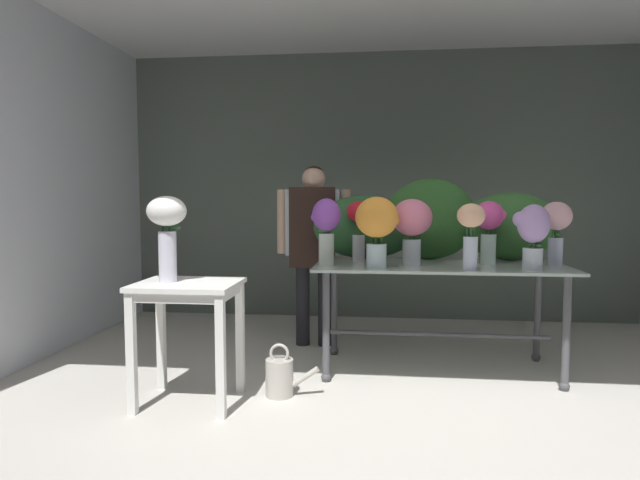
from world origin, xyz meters
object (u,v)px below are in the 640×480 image
object	(u,v)px
vase_blush_peonies	(556,225)
vase_white_roses_tall	(167,226)
side_table_white	(188,302)
vase_rosy_tulips	(411,223)
florist	(314,235)
vase_peach_ranunculus	(471,229)
watering_can	(280,377)
vase_fuchsia_stock	(489,225)
display_table_glass	(439,281)
vase_crimson_dahlias	(359,224)
vase_sunset_lilies	(377,224)
vase_violet_carnations	(326,225)
vase_lilac_snapdragons	(532,232)

from	to	relation	value
vase_blush_peonies	vase_white_roses_tall	bearing A→B (deg)	-162.60
side_table_white	vase_rosy_tulips	xyz separation A→B (m)	(1.40, 0.71, 0.46)
florist	vase_peach_ranunculus	distance (m)	1.49
watering_can	vase_fuchsia_stock	bearing A→B (deg)	25.29
vase_peach_ranunculus	vase_rosy_tulips	xyz separation A→B (m)	(-0.38, 0.24, 0.02)
display_table_glass	vase_fuchsia_stock	bearing A→B (deg)	6.05
vase_fuchsia_stock	vase_crimson_dahlias	distance (m)	0.95
display_table_glass	vase_rosy_tulips	world-z (taller)	vase_rosy_tulips
side_table_white	vase_sunset_lilies	bearing A→B (deg)	24.10
vase_rosy_tulips	vase_fuchsia_stock	bearing A→B (deg)	13.65
vase_blush_peonies	vase_fuchsia_stock	world-z (taller)	vase_fuchsia_stock
display_table_glass	vase_blush_peonies	distance (m)	0.91
side_table_white	florist	distance (m)	1.56
vase_peach_ranunculus	vase_crimson_dahlias	bearing A→B (deg)	148.49
side_table_white	vase_violet_carnations	bearing A→B (deg)	39.27
vase_peach_ranunculus	vase_white_roses_tall	xyz separation A→B (m)	(-1.90, -0.47, 0.03)
vase_blush_peonies	vase_lilac_snapdragons	bearing A→B (deg)	-130.66
vase_rosy_tulips	vase_peach_ranunculus	bearing A→B (deg)	-32.26
vase_fuchsia_stock	vase_sunset_lilies	world-z (taller)	vase_sunset_lilies
side_table_white	florist	size ratio (longest dim) A/B	0.49
vase_fuchsia_stock	vase_crimson_dahlias	bearing A→B (deg)	174.44
vase_crimson_dahlias	watering_can	distance (m)	1.31
vase_crimson_dahlias	vase_white_roses_tall	world-z (taller)	vase_white_roses_tall
florist	vase_white_roses_tall	world-z (taller)	florist
vase_rosy_tulips	vase_crimson_dahlias	world-z (taller)	vase_rosy_tulips
vase_crimson_dahlias	vase_sunset_lilies	bearing A→B (deg)	-71.83
vase_lilac_snapdragons	vase_white_roses_tall	xyz separation A→B (m)	(-2.31, -0.52, 0.05)
vase_rosy_tulips	vase_white_roses_tall	xyz separation A→B (m)	(-1.52, -0.71, 0.01)
side_table_white	watering_can	bearing A→B (deg)	17.87
vase_lilac_snapdragons	vase_peach_ranunculus	bearing A→B (deg)	-172.58
side_table_white	vase_fuchsia_stock	bearing A→B (deg)	23.31
florist	vase_violet_carnations	world-z (taller)	florist
side_table_white	vase_crimson_dahlias	bearing A→B (deg)	42.73
side_table_white	vase_white_roses_tall	xyz separation A→B (m)	(-0.12, -0.00, 0.47)
florist	vase_peach_ranunculus	bearing A→B (deg)	-38.40
vase_white_roses_tall	vase_blush_peonies	bearing A→B (deg)	17.40
vase_peach_ranunculus	vase_rosy_tulips	bearing A→B (deg)	147.74
vase_lilac_snapdragons	vase_peach_ranunculus	size ratio (longest dim) A/B	0.99
vase_sunset_lilies	vase_violet_carnations	bearing A→B (deg)	159.63
florist	vase_lilac_snapdragons	xyz separation A→B (m)	(1.57, -0.87, 0.10)
watering_can	vase_crimson_dahlias	bearing A→B (deg)	58.29
vase_violet_carnations	vase_fuchsia_stock	size ratio (longest dim) A/B	1.04
display_table_glass	watering_can	distance (m)	1.35
vase_white_roses_tall	watering_can	bearing A→B (deg)	14.76
florist	vase_rosy_tulips	bearing A→B (deg)	-41.01
display_table_glass	vase_lilac_snapdragons	size ratio (longest dim) A/B	4.08
florist	vase_blush_peonies	xyz separation A→B (m)	(1.81, -0.60, 0.13)
display_table_glass	vase_sunset_lilies	world-z (taller)	vase_sunset_lilies
vase_peach_ranunculus	watering_can	bearing A→B (deg)	-166.53
vase_rosy_tulips	vase_fuchsia_stock	distance (m)	0.58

